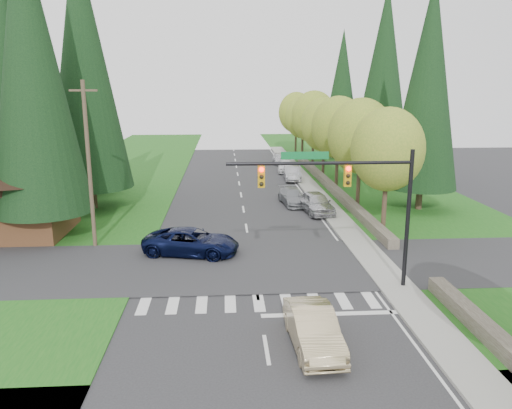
{
  "coord_description": "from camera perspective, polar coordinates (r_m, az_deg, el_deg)",
  "views": [
    {
      "loc": [
        -1.48,
        -17.89,
        9.62
      ],
      "look_at": [
        0.36,
        10.8,
        2.8
      ],
      "focal_mm": 35.0,
      "sensor_mm": 36.0,
      "label": 1
    }
  ],
  "objects": [
    {
      "name": "decid_tree_6",
      "position": [
        74.75,
        4.62,
        10.43
      ],
      "size": [
        5.2,
        5.2,
        8.86
      ],
      "color": "#38281C",
      "rests_on": "ground"
    },
    {
      "name": "grass_east",
      "position": [
        41.68,
        16.76,
        -0.53
      ],
      "size": [
        14.0,
        110.0,
        0.06
      ],
      "primitive_type": "cube",
      "color": "#195617",
      "rests_on": "ground"
    },
    {
      "name": "decid_tree_4",
      "position": [
        60.95,
        6.62,
        9.92
      ],
      "size": [
        5.4,
        5.4,
        9.18
      ],
      "color": "#38281C",
      "rests_on": "ground"
    },
    {
      "name": "traffic_signal",
      "position": [
        23.6,
        10.76,
        1.78
      ],
      "size": [
        8.7,
        0.37,
        6.8
      ],
      "color": "black",
      "rests_on": "ground"
    },
    {
      "name": "parked_car_b",
      "position": [
        41.66,
        4.25,
        0.89
      ],
      "size": [
        2.36,
        4.71,
        1.31
      ],
      "primitive_type": "imported",
      "rotation": [
        0.0,
        0.0,
        0.12
      ],
      "color": "gray",
      "rests_on": "ground"
    },
    {
      "name": "ground",
      "position": [
        20.37,
        0.96,
        -14.85
      ],
      "size": [
        120.0,
        120.0,
        0.0
      ],
      "primitive_type": "plane",
      "color": "#28282B",
      "rests_on": "ground"
    },
    {
      "name": "conifer_w_e",
      "position": [
        47.57,
        -19.49,
        13.42
      ],
      "size": [
        5.78,
        5.78,
        18.8
      ],
      "color": "#38281C",
      "rests_on": "ground"
    },
    {
      "name": "conifer_e_a",
      "position": [
        40.93,
        19.04,
        12.88
      ],
      "size": [
        5.44,
        5.44,
        17.8
      ],
      "color": "#38281C",
      "rests_on": "ground"
    },
    {
      "name": "sedan_champagne",
      "position": [
        19.44,
        6.56,
        -13.9
      ],
      "size": [
        1.82,
        4.64,
        1.5
      ],
      "primitive_type": "imported",
      "rotation": [
        0.0,
        0.0,
        0.05
      ],
      "color": "beige",
      "rests_on": "ground"
    },
    {
      "name": "parked_car_c",
      "position": [
        52.41,
        4.15,
        3.57
      ],
      "size": [
        1.81,
        4.62,
        1.5
      ],
      "primitive_type": "imported",
      "rotation": [
        0.0,
        0.0,
        -0.05
      ],
      "color": "#9E9EA3",
      "rests_on": "ground"
    },
    {
      "name": "grass_west",
      "position": [
        40.75,
        -19.99,
        -1.09
      ],
      "size": [
        14.0,
        110.0,
        0.06
      ],
      "primitive_type": "cube",
      "color": "#195617",
      "rests_on": "ground"
    },
    {
      "name": "decid_tree_2",
      "position": [
        47.24,
        9.39,
        8.69
      ],
      "size": [
        5.0,
        5.0,
        8.82
      ],
      "color": "#38281C",
      "rests_on": "ground"
    },
    {
      "name": "stone_wall_north",
      "position": [
        49.81,
        8.07,
        2.49
      ],
      "size": [
        0.7,
        40.0,
        0.7
      ],
      "primitive_type": "cube",
      "color": "#4C4438",
      "rests_on": "ground"
    },
    {
      "name": "conifer_w_a",
      "position": [
        33.93,
        -24.31,
        14.19
      ],
      "size": [
        6.12,
        6.12,
        19.8
      ],
      "color": "#38281C",
      "rests_on": "ground"
    },
    {
      "name": "decid_tree_3",
      "position": [
        54.1,
        7.82,
        9.03
      ],
      "size": [
        5.0,
        5.0,
        8.55
      ],
      "color": "#38281C",
      "rests_on": "ground"
    },
    {
      "name": "parked_car_d",
      "position": [
        57.54,
        3.45,
        4.48
      ],
      "size": [
        2.34,
        4.71,
        1.54
      ],
      "primitive_type": "imported",
      "rotation": [
        0.0,
        0.0,
        -0.12
      ],
      "color": "white",
      "rests_on": "ground"
    },
    {
      "name": "conifer_e_b",
      "position": [
        54.45,
        14.39,
        14.18
      ],
      "size": [
        6.12,
        6.12,
        19.8
      ],
      "color": "#38281C",
      "rests_on": "ground"
    },
    {
      "name": "parked_car_e",
      "position": [
        63.59,
        2.77,
        5.19
      ],
      "size": [
        1.76,
        4.21,
        1.22
      ],
      "primitive_type": "imported",
      "rotation": [
        0.0,
        0.0,
        0.01
      ],
      "color": "#BBBCC1",
      "rests_on": "ground"
    },
    {
      "name": "decid_tree_0",
      "position": [
        33.87,
        14.82,
        6.09
      ],
      "size": [
        4.8,
        4.8,
        8.37
      ],
      "color": "#38281C",
      "rests_on": "ground"
    },
    {
      "name": "conifer_e_c",
      "position": [
        67.68,
        9.8,
        12.88
      ],
      "size": [
        5.1,
        5.1,
        16.8
      ],
      "color": "#38281C",
      "rests_on": "ground"
    },
    {
      "name": "cross_street",
      "position": [
        27.66,
        -0.38,
        -7.01
      ],
      "size": [
        120.0,
        8.0,
        0.1
      ],
      "primitive_type": "cube",
      "color": "#28282B",
      "rests_on": "ground"
    },
    {
      "name": "parked_car_a",
      "position": [
        39.0,
        6.88,
        0.21
      ],
      "size": [
        2.59,
        5.05,
        1.64
      ],
      "primitive_type": "imported",
      "rotation": [
        0.0,
        0.0,
        0.14
      ],
      "color": "#B4B4B9",
      "rests_on": "ground"
    },
    {
      "name": "brown_building",
      "position": [
        36.15,
        -25.58,
        1.7
      ],
      "size": [
        8.4,
        8.4,
        5.4
      ],
      "color": "#4C2D19",
      "rests_on": "ground"
    },
    {
      "name": "suv_navy",
      "position": [
        29.45,
        -7.38,
        -4.26
      ],
      "size": [
        5.99,
        3.77,
        1.54
      ],
      "primitive_type": "imported",
      "rotation": [
        0.0,
        0.0,
        1.34
      ],
      "color": "black",
      "rests_on": "ground"
    },
    {
      "name": "curb_east",
      "position": [
        41.7,
        6.83,
        0.01
      ],
      "size": [
        0.2,
        80.0,
        0.13
      ],
      "primitive_type": "cube",
      "color": "gray",
      "rests_on": "ground"
    },
    {
      "name": "conifer_w_b",
      "position": [
        38.72,
        -26.35,
        12.26
      ],
      "size": [
        5.44,
        5.44,
        17.8
      ],
      "color": "#38281C",
      "rests_on": "ground"
    },
    {
      "name": "decid_tree_5",
      "position": [
        67.84,
        5.38,
        9.84
      ],
      "size": [
        4.8,
        4.8,
        8.3
      ],
      "color": "#38281C",
      "rests_on": "ground"
    },
    {
      "name": "decid_tree_1",
      "position": [
        40.54,
        11.87,
        7.66
      ],
      "size": [
        5.2,
        5.2,
        8.8
      ],
      "color": "#38281C",
      "rests_on": "ground"
    },
    {
      "name": "sidewalk_east",
      "position": [
        41.86,
        7.97,
        0.02
      ],
      "size": [
        1.8,
        80.0,
        0.13
      ],
      "primitive_type": "cube",
      "color": "gray",
      "rests_on": "ground"
    },
    {
      "name": "conifer_w_c",
      "position": [
        41.29,
        -19.11,
        14.97
      ],
      "size": [
        6.46,
        6.46,
        20.8
      ],
      "color": "#38281C",
      "rests_on": "ground"
    },
    {
      "name": "utility_pole",
      "position": [
        31.27,
        -18.55,
        4.42
      ],
      "size": [
        1.6,
        0.24,
        10.0
      ],
      "color": "#473828",
      "rests_on": "ground"
    }
  ]
}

